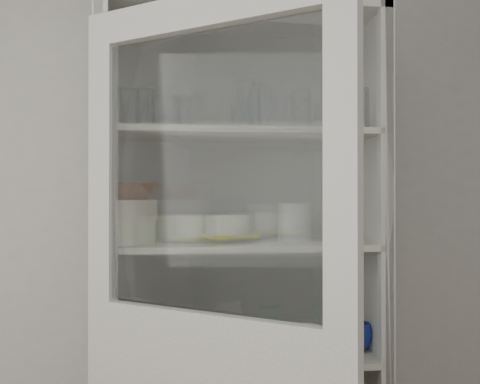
% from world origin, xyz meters
% --- Properties ---
extents(wall_back, '(3.60, 0.02, 2.60)m').
position_xyz_m(wall_back, '(0.00, 1.50, 1.30)').
color(wall_back, beige).
rests_on(wall_back, ground).
extents(pantry_cabinet, '(1.00, 0.45, 2.10)m').
position_xyz_m(pantry_cabinet, '(0.20, 1.34, 0.94)').
color(pantry_cabinet, '#B6B4A4').
rests_on(pantry_cabinet, floor).
extents(tumbler_0, '(0.07, 0.07, 0.13)m').
position_xyz_m(tumbler_0, '(-0.19, 1.15, 1.73)').
color(tumbler_0, silver).
rests_on(tumbler_0, shelf_glass).
extents(tumbler_1, '(0.08, 0.08, 0.12)m').
position_xyz_m(tumbler_1, '(-0.14, 1.12, 1.72)').
color(tumbler_1, silver).
rests_on(tumbler_1, shelf_glass).
extents(tumbler_2, '(0.08, 0.08, 0.16)m').
position_xyz_m(tumbler_2, '(0.22, 1.12, 1.74)').
color(tumbler_2, silver).
rests_on(tumbler_2, shelf_glass).
extents(tumbler_3, '(0.08, 0.08, 0.14)m').
position_xyz_m(tumbler_3, '(0.28, 1.13, 1.73)').
color(tumbler_3, silver).
rests_on(tumbler_3, shelf_glass).
extents(tumbler_4, '(0.08, 0.08, 0.15)m').
position_xyz_m(tumbler_4, '(0.25, 1.14, 1.73)').
color(tumbler_4, silver).
rests_on(tumbler_4, shelf_glass).
extents(tumbler_5, '(0.09, 0.09, 0.14)m').
position_xyz_m(tumbler_5, '(0.40, 1.16, 1.73)').
color(tumbler_5, silver).
rests_on(tumbler_5, shelf_glass).
extents(tumbler_6, '(0.09, 0.09, 0.15)m').
position_xyz_m(tumbler_6, '(0.61, 1.15, 1.74)').
color(tumbler_6, silver).
rests_on(tumbler_6, shelf_glass).
extents(tumbler_7, '(0.10, 0.10, 0.15)m').
position_xyz_m(tumbler_7, '(-0.20, 1.29, 1.74)').
color(tumbler_7, silver).
rests_on(tumbler_7, shelf_glass).
extents(tumbler_8, '(0.09, 0.09, 0.14)m').
position_xyz_m(tumbler_8, '(-0.05, 1.24, 1.73)').
color(tumbler_8, silver).
rests_on(tumbler_8, shelf_glass).
extents(tumbler_9, '(0.08, 0.08, 0.13)m').
position_xyz_m(tumbler_9, '(-0.01, 1.28, 1.73)').
color(tumbler_9, silver).
rests_on(tumbler_9, shelf_glass).
extents(tumbler_10, '(0.08, 0.08, 0.14)m').
position_xyz_m(tumbler_10, '(0.20, 1.24, 1.73)').
color(tumbler_10, silver).
rests_on(tumbler_10, shelf_glass).
extents(tumbler_11, '(0.08, 0.08, 0.15)m').
position_xyz_m(tumbler_11, '(0.35, 1.25, 1.73)').
color(tumbler_11, silver).
rests_on(tumbler_11, shelf_glass).
extents(goblet_0, '(0.07, 0.07, 0.16)m').
position_xyz_m(goblet_0, '(-0.17, 1.39, 1.74)').
color(goblet_0, silver).
rests_on(goblet_0, shelf_glass).
extents(goblet_1, '(0.08, 0.08, 0.18)m').
position_xyz_m(goblet_1, '(0.03, 1.39, 1.75)').
color(goblet_1, silver).
rests_on(goblet_1, shelf_glass).
extents(goblet_2, '(0.07, 0.07, 0.17)m').
position_xyz_m(goblet_2, '(0.29, 1.34, 1.74)').
color(goblet_2, silver).
rests_on(goblet_2, shelf_glass).
extents(goblet_3, '(0.08, 0.08, 0.17)m').
position_xyz_m(goblet_3, '(0.57, 1.35, 1.75)').
color(goblet_3, silver).
rests_on(goblet_3, shelf_glass).
extents(plate_stack_front, '(0.21, 0.21, 0.08)m').
position_xyz_m(plate_stack_front, '(-0.21, 1.23, 1.30)').
color(plate_stack_front, white).
rests_on(plate_stack_front, shelf_plates).
extents(plate_stack_back, '(0.21, 0.21, 0.10)m').
position_xyz_m(plate_stack_back, '(-0.01, 1.38, 1.31)').
color(plate_stack_back, white).
rests_on(plate_stack_back, shelf_plates).
extents(cream_bowl, '(0.25, 0.25, 0.07)m').
position_xyz_m(cream_bowl, '(-0.21, 1.23, 1.38)').
color(cream_bowl, beige).
rests_on(cream_bowl, plate_stack_front).
extents(terracotta_bowl, '(0.27, 0.27, 0.06)m').
position_xyz_m(terracotta_bowl, '(-0.21, 1.23, 1.44)').
color(terracotta_bowl, brown).
rests_on(terracotta_bowl, cream_bowl).
extents(glass_platter, '(0.36, 0.36, 0.02)m').
position_xyz_m(glass_platter, '(0.16, 1.28, 1.27)').
color(glass_platter, silver).
rests_on(glass_platter, shelf_plates).
extents(yellow_trivet, '(0.23, 0.23, 0.01)m').
position_xyz_m(yellow_trivet, '(0.16, 1.28, 1.28)').
color(yellow_trivet, yellow).
rests_on(yellow_trivet, glass_platter).
extents(white_ramekin, '(0.22, 0.22, 0.07)m').
position_xyz_m(white_ramekin, '(0.16, 1.28, 1.32)').
color(white_ramekin, white).
rests_on(white_ramekin, yellow_trivet).
extents(grey_bowl_stack, '(0.12, 0.12, 0.14)m').
position_xyz_m(grey_bowl_stack, '(0.40, 1.27, 1.33)').
color(grey_bowl_stack, silver).
rests_on(grey_bowl_stack, shelf_plates).
extents(mug_blue, '(0.17, 0.17, 0.10)m').
position_xyz_m(mug_blue, '(0.61, 1.22, 0.91)').
color(mug_blue, navy).
rests_on(mug_blue, shelf_mugs).
extents(mug_teal, '(0.13, 0.13, 0.09)m').
position_xyz_m(mug_teal, '(0.34, 1.31, 0.91)').
color(mug_teal, '#2B7B76').
rests_on(mug_teal, shelf_mugs).
extents(mug_white, '(0.12, 0.12, 0.10)m').
position_xyz_m(mug_white, '(0.43, 1.19, 0.91)').
color(mug_white, white).
rests_on(mug_white, shelf_mugs).
extents(teal_jar, '(0.10, 0.10, 0.12)m').
position_xyz_m(teal_jar, '(0.12, 1.31, 0.92)').
color(teal_jar, '#2B7B76').
rests_on(teal_jar, shelf_mugs).
extents(measuring_cups, '(0.09, 0.09, 0.04)m').
position_xyz_m(measuring_cups, '(0.01, 1.21, 0.88)').
color(measuring_cups, '#BCBCBC').
rests_on(measuring_cups, shelf_mugs).
extents(white_canister, '(0.11, 0.11, 0.13)m').
position_xyz_m(white_canister, '(-0.06, 1.31, 0.93)').
color(white_canister, white).
rests_on(white_canister, shelf_mugs).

